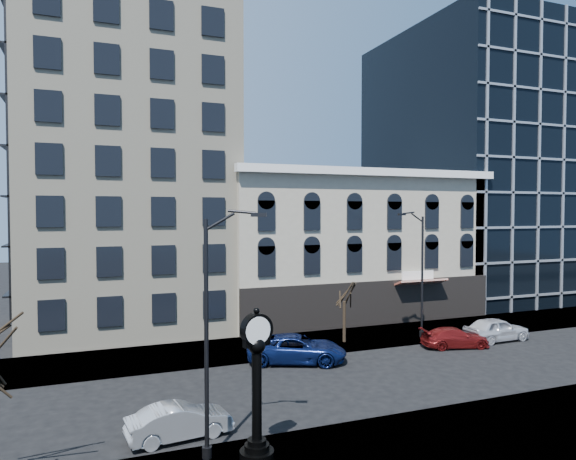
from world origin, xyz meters
name	(u,v)px	position (x,y,z in m)	size (l,w,h in m)	color
ground	(280,390)	(0.00, 0.00, 0.00)	(160.00, 160.00, 0.00)	black
sidewalk_far	(237,350)	(0.00, 8.00, 0.06)	(160.00, 6.00, 0.12)	gray
sidewalk_near	(356,460)	(0.00, -8.00, 0.06)	(160.00, 6.00, 0.12)	gray
cream_tower	(126,83)	(-6.11, 18.88, 19.32)	(15.90, 15.40, 42.50)	beige
victorian_row	(345,247)	(12.00, 15.89, 6.00)	(22.60, 11.19, 12.50)	#AEA58F
glass_office	(486,167)	(32.00, 20.91, 14.00)	(20.00, 20.15, 28.00)	black
street_clock	(257,391)	(-3.38, -6.80, 2.62)	(1.25, 1.25, 5.53)	black
street_lamp_near	(225,268)	(-4.41, -6.25, 7.06)	(2.26, 1.12, 9.19)	black
street_lamp_far	(415,241)	(12.53, 6.29, 7.01)	(2.36, 0.54, 9.13)	black
bare_tree_far	(344,293)	(7.37, 7.12, 3.52)	(2.63, 2.63, 4.51)	#2D2216
car_near_b	(180,421)	(-5.66, -3.76, 0.69)	(1.46, 4.18, 1.38)	#A5A8AD
car_far_a	(297,349)	(2.64, 4.17, 0.83)	(2.74, 5.95, 1.65)	#0C194C
car_far_b	(455,338)	(13.79, 3.50, 0.66)	(1.84, 4.52, 1.31)	maroon
car_far_c	(496,329)	(17.62, 3.87, 0.83)	(1.96, 4.87, 1.66)	silver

